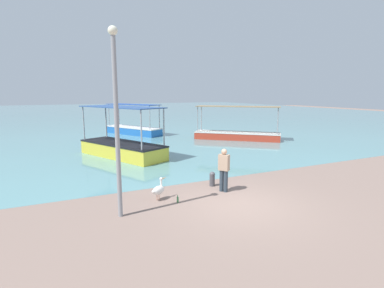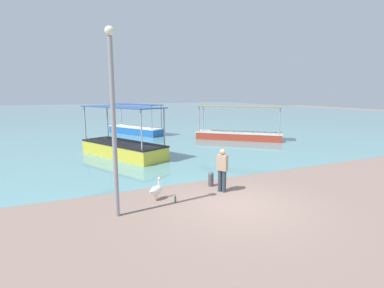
{
  "view_description": "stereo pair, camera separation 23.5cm",
  "coord_description": "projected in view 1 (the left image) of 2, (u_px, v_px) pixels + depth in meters",
  "views": [
    {
      "loc": [
        -5.69,
        -8.15,
        3.82
      ],
      "look_at": [
        0.89,
        5.77,
        1.14
      ],
      "focal_mm": 28.0,
      "sensor_mm": 36.0,
      "label": 1
    },
    {
      "loc": [
        -5.47,
        -8.24,
        3.82
      ],
      "look_at": [
        0.89,
        5.77,
        1.14
      ],
      "focal_mm": 28.0,
      "sensor_mm": 36.0,
      "label": 2
    }
  ],
  "objects": [
    {
      "name": "fishing_boat_far_left",
      "position": [
        134.0,
        128.0,
        27.36
      ],
      "size": [
        4.13,
        5.8,
        2.74
      ],
      "color": "#2363B4",
      "rests_on": "harbor_water"
    },
    {
      "name": "fisherman_standing",
      "position": [
        224.0,
        169.0,
        11.5
      ],
      "size": [
        0.4,
        0.46,
        1.69
      ],
      "color": "#2F3B47",
      "rests_on": "ground"
    },
    {
      "name": "mooring_bollard",
      "position": [
        212.0,
        178.0,
        12.29
      ],
      "size": [
        0.23,
        0.23,
        0.6
      ],
      "color": "#47474C",
      "rests_on": "ground"
    },
    {
      "name": "glass_bottle",
      "position": [
        178.0,
        199.0,
        10.48
      ],
      "size": [
        0.07,
        0.07,
        0.27
      ],
      "color": "#3F7F4C",
      "rests_on": "ground"
    },
    {
      "name": "lamp_post",
      "position": [
        116.0,
        114.0,
        8.79
      ],
      "size": [
        0.28,
        0.28,
        5.66
      ],
      "color": "gray",
      "rests_on": "ground"
    },
    {
      "name": "fishing_boat_far_right",
      "position": [
        237.0,
        133.0,
        24.33
      ],
      "size": [
        6.2,
        5.66,
        2.7
      ],
      "color": "#BA3825",
      "rests_on": "harbor_water"
    },
    {
      "name": "fishing_boat_near_right",
      "position": [
        122.0,
        147.0,
        17.85
      ],
      "size": [
        4.28,
        6.19,
        2.98
      ],
      "color": "gold",
      "rests_on": "harbor_water"
    },
    {
      "name": "harbor_water",
      "position": [
        86.0,
        114.0,
        53.06
      ],
      "size": [
        110.0,
        90.0,
        0.0
      ],
      "primitive_type": "cube",
      "color": "#5C9196",
      "rests_on": "ground"
    },
    {
      "name": "ground",
      "position": [
        240.0,
        204.0,
        10.3
      ],
      "size": [
        120.0,
        120.0,
        0.0
      ],
      "primitive_type": "plane",
      "color": "#836A5F"
    },
    {
      "name": "pelican",
      "position": [
        159.0,
        190.0,
        10.69
      ],
      "size": [
        0.74,
        0.52,
        0.8
      ],
      "color": "#E0997A",
      "rests_on": "ground"
    }
  ]
}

